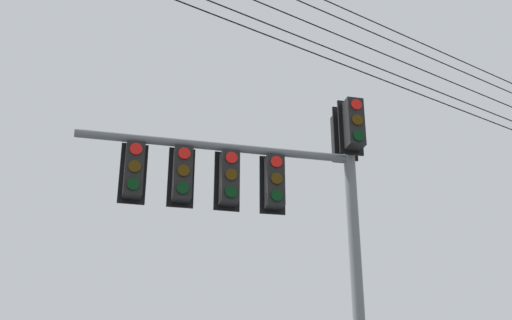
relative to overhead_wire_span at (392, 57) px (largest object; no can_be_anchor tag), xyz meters
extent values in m
cylinder|color=slate|center=(0.96, 0.94, -4.92)|extent=(0.20, 0.20, 6.39)
cylinder|color=slate|center=(3.10, 1.92, -2.55)|extent=(4.35, 2.08, 0.14)
cube|color=black|center=(0.83, 1.21, -2.00)|extent=(0.40, 0.40, 0.90)
cube|color=black|center=(0.91, 1.06, -2.00)|extent=(0.42, 0.22, 1.04)
cylinder|color=red|center=(0.77, 1.36, -1.70)|extent=(0.19, 0.11, 0.20)
cylinder|color=#3C2703|center=(0.77, 1.36, -2.00)|extent=(0.19, 0.11, 0.20)
cylinder|color=black|center=(0.77, 1.36, -2.30)|extent=(0.19, 0.11, 0.20)
cube|color=black|center=(1.08, 0.67, -2.00)|extent=(0.40, 0.40, 0.90)
cube|color=black|center=(1.01, 0.82, -2.00)|extent=(0.42, 0.22, 1.04)
cylinder|color=red|center=(1.15, 0.52, -1.70)|extent=(0.19, 0.11, 0.20)
cylinder|color=#3C2703|center=(1.15, 0.52, -2.00)|extent=(0.19, 0.11, 0.20)
cylinder|color=black|center=(1.15, 0.52, -2.30)|extent=(0.19, 0.11, 0.20)
cube|color=black|center=(2.22, 1.51, -3.10)|extent=(0.39, 0.39, 0.90)
cube|color=black|center=(2.28, 1.35, -3.10)|extent=(0.42, 0.20, 1.04)
cylinder|color=red|center=(2.15, 1.66, -2.80)|extent=(0.20, 0.10, 0.20)
cylinder|color=#3C2703|center=(2.15, 1.66, -3.10)|extent=(0.20, 0.10, 0.20)
cylinder|color=black|center=(2.15, 1.66, -3.40)|extent=(0.20, 0.10, 0.20)
cube|color=black|center=(2.93, 1.84, -3.10)|extent=(0.40, 0.40, 0.90)
cube|color=black|center=(3.00, 1.68, -3.10)|extent=(0.41, 0.23, 1.04)
cylinder|color=red|center=(2.86, 1.98, -2.80)|extent=(0.19, 0.11, 0.20)
cylinder|color=#3C2703|center=(2.86, 1.98, -3.10)|extent=(0.19, 0.11, 0.20)
cylinder|color=black|center=(2.86, 1.98, -3.40)|extent=(0.19, 0.11, 0.20)
cube|color=black|center=(3.64, 2.16, -3.10)|extent=(0.40, 0.40, 0.90)
cube|color=black|center=(3.71, 2.01, -3.10)|extent=(0.42, 0.22, 1.04)
cylinder|color=red|center=(3.57, 2.31, -2.80)|extent=(0.19, 0.11, 0.20)
cylinder|color=#3C2703|center=(3.57, 2.31, -3.10)|extent=(0.19, 0.11, 0.20)
cylinder|color=black|center=(3.57, 2.31, -3.40)|extent=(0.19, 0.11, 0.20)
cube|color=black|center=(4.35, 2.48, -3.10)|extent=(0.40, 0.40, 0.90)
cube|color=black|center=(4.43, 2.33, -3.10)|extent=(0.41, 0.23, 1.04)
cylinder|color=red|center=(4.28, 2.63, -2.80)|extent=(0.19, 0.11, 0.20)
cylinder|color=#3C2703|center=(4.28, 2.63, -3.10)|extent=(0.19, 0.11, 0.20)
cylinder|color=black|center=(4.28, 2.63, -3.40)|extent=(0.19, 0.11, 0.20)
cylinder|color=black|center=(0.00, 0.00, -0.64)|extent=(21.12, 20.67, 0.31)
cylinder|color=black|center=(0.00, 0.00, -0.40)|extent=(21.12, 20.67, 0.31)
cylinder|color=black|center=(0.00, 0.00, -0.02)|extent=(21.12, 20.67, 0.31)
cylinder|color=black|center=(0.00, 0.00, 0.39)|extent=(21.12, 20.67, 0.31)
cylinder|color=black|center=(0.00, 0.00, 0.67)|extent=(21.12, 20.67, 0.31)
camera|label=1|loc=(0.65, 11.35, -6.76)|focal=44.01mm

